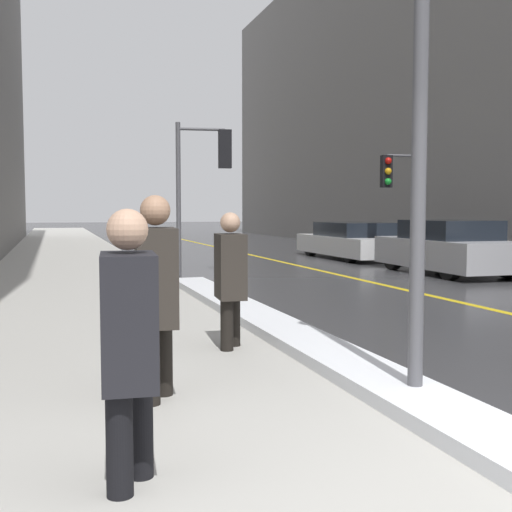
{
  "coord_description": "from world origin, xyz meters",
  "views": [
    {
      "loc": [
        -2.46,
        -2.5,
        1.54
      ],
      "look_at": [
        -0.4,
        4.0,
        1.05
      ],
      "focal_mm": 45.0,
      "sensor_mm": 36.0,
      "label": 1
    }
  ],
  "objects_px": {
    "parked_car_silver": "(447,248)",
    "lamp_post": "(421,34)",
    "pedestrian_trailing": "(156,288)",
    "parked_car_white": "(352,241)",
    "traffic_light_far": "(399,183)",
    "traffic_light_near": "(208,166)",
    "pedestrian_with_shoulder_bag": "(129,335)",
    "pedestrian_nearside": "(230,274)"
  },
  "relations": [
    {
      "from": "traffic_light_near",
      "to": "pedestrian_with_shoulder_bag",
      "type": "relative_size",
      "value": 2.31
    },
    {
      "from": "lamp_post",
      "to": "traffic_light_far",
      "type": "xyz_separation_m",
      "value": [
        6.59,
        11.67,
        -0.59
      ]
    },
    {
      "from": "parked_car_silver",
      "to": "lamp_post",
      "type": "bearing_deg",
      "value": 145.62
    },
    {
      "from": "traffic_light_far",
      "to": "parked_car_white",
      "type": "relative_size",
      "value": 0.66
    },
    {
      "from": "pedestrian_trailing",
      "to": "parked_car_white",
      "type": "height_order",
      "value": "pedestrian_trailing"
    },
    {
      "from": "pedestrian_nearside",
      "to": "parked_car_silver",
      "type": "relative_size",
      "value": 0.36
    },
    {
      "from": "pedestrian_trailing",
      "to": "traffic_light_far",
      "type": "bearing_deg",
      "value": 146.97
    },
    {
      "from": "lamp_post",
      "to": "pedestrian_with_shoulder_bag",
      "type": "bearing_deg",
      "value": -158.59
    },
    {
      "from": "lamp_post",
      "to": "traffic_light_far",
      "type": "relative_size",
      "value": 1.5
    },
    {
      "from": "traffic_light_far",
      "to": "pedestrian_nearside",
      "type": "distance_m",
      "value": 12.07
    },
    {
      "from": "traffic_light_near",
      "to": "parked_car_white",
      "type": "bearing_deg",
      "value": 40.71
    },
    {
      "from": "traffic_light_far",
      "to": "pedestrian_nearside",
      "type": "relative_size",
      "value": 2.13
    },
    {
      "from": "lamp_post",
      "to": "pedestrian_trailing",
      "type": "height_order",
      "value": "lamp_post"
    },
    {
      "from": "pedestrian_nearside",
      "to": "parked_car_silver",
      "type": "bearing_deg",
      "value": 137.14
    },
    {
      "from": "lamp_post",
      "to": "parked_car_silver",
      "type": "bearing_deg",
      "value": 54.57
    },
    {
      "from": "lamp_post",
      "to": "pedestrian_nearside",
      "type": "height_order",
      "value": "lamp_post"
    },
    {
      "from": "traffic_light_far",
      "to": "lamp_post",
      "type": "bearing_deg",
      "value": 64.42
    },
    {
      "from": "traffic_light_near",
      "to": "pedestrian_with_shoulder_bag",
      "type": "height_order",
      "value": "traffic_light_near"
    },
    {
      "from": "traffic_light_near",
      "to": "parked_car_silver",
      "type": "height_order",
      "value": "traffic_light_near"
    },
    {
      "from": "pedestrian_nearside",
      "to": "traffic_light_near",
      "type": "bearing_deg",
      "value": 173.24
    },
    {
      "from": "pedestrian_nearside",
      "to": "parked_car_white",
      "type": "relative_size",
      "value": 0.31
    },
    {
      "from": "parked_car_silver",
      "to": "parked_car_white",
      "type": "distance_m",
      "value": 5.13
    },
    {
      "from": "traffic_light_near",
      "to": "parked_car_silver",
      "type": "bearing_deg",
      "value": -7.31
    },
    {
      "from": "traffic_light_near",
      "to": "pedestrian_trailing",
      "type": "xyz_separation_m",
      "value": [
        -2.73,
        -9.74,
        -1.66
      ]
    },
    {
      "from": "parked_car_white",
      "to": "traffic_light_far",
      "type": "bearing_deg",
      "value": -173.6
    },
    {
      "from": "parked_car_silver",
      "to": "parked_car_white",
      "type": "xyz_separation_m",
      "value": [
        -0.03,
        5.13,
        -0.07
      ]
    },
    {
      "from": "pedestrian_with_shoulder_bag",
      "to": "pedestrian_trailing",
      "type": "relative_size",
      "value": 0.93
    },
    {
      "from": "traffic_light_near",
      "to": "pedestrian_trailing",
      "type": "distance_m",
      "value": 10.25
    },
    {
      "from": "pedestrian_nearside",
      "to": "parked_car_silver",
      "type": "height_order",
      "value": "pedestrian_nearside"
    },
    {
      "from": "pedestrian_with_shoulder_bag",
      "to": "pedestrian_nearside",
      "type": "distance_m",
      "value": 3.57
    },
    {
      "from": "parked_car_silver",
      "to": "pedestrian_nearside",
      "type": "bearing_deg",
      "value": 133.36
    },
    {
      "from": "pedestrian_trailing",
      "to": "parked_car_white",
      "type": "bearing_deg",
      "value": 153.08
    },
    {
      "from": "parked_car_silver",
      "to": "pedestrian_trailing",
      "type": "bearing_deg",
      "value": 135.87
    },
    {
      "from": "lamp_post",
      "to": "traffic_light_far",
      "type": "bearing_deg",
      "value": 60.55
    },
    {
      "from": "traffic_light_near",
      "to": "traffic_light_far",
      "type": "relative_size",
      "value": 1.11
    },
    {
      "from": "pedestrian_with_shoulder_bag",
      "to": "parked_car_white",
      "type": "relative_size",
      "value": 0.32
    },
    {
      "from": "traffic_light_near",
      "to": "traffic_light_far",
      "type": "xyz_separation_m",
      "value": [
        5.84,
        1.28,
        -0.27
      ]
    },
    {
      "from": "pedestrian_with_shoulder_bag",
      "to": "parked_car_white",
      "type": "distance_m",
      "value": 17.32
    },
    {
      "from": "parked_car_white",
      "to": "traffic_light_near",
      "type": "bearing_deg",
      "value": 123.15
    },
    {
      "from": "parked_car_silver",
      "to": "traffic_light_far",
      "type": "bearing_deg",
      "value": -4.01
    },
    {
      "from": "lamp_post",
      "to": "pedestrian_nearside",
      "type": "distance_m",
      "value": 3.23
    },
    {
      "from": "pedestrian_with_shoulder_bag",
      "to": "traffic_light_near",
      "type": "bearing_deg",
      "value": 169.42
    }
  ]
}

